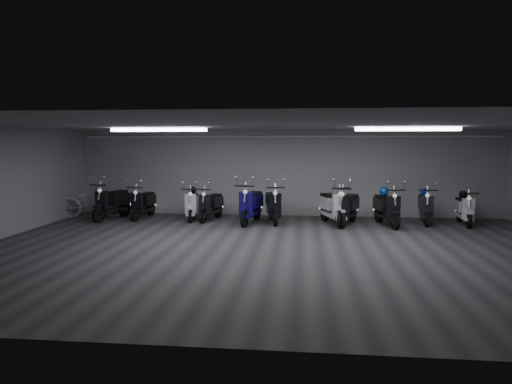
# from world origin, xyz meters

# --- Properties ---
(floor) EXTENTS (14.00, 10.00, 0.01)m
(floor) POSITION_xyz_m (0.00, 0.00, -0.01)
(floor) COLOR #333335
(floor) RESTS_ON ground
(ceiling) EXTENTS (14.00, 10.00, 0.01)m
(ceiling) POSITION_xyz_m (0.00, 0.00, 2.80)
(ceiling) COLOR gray
(ceiling) RESTS_ON ground
(back_wall) EXTENTS (14.00, 0.01, 2.80)m
(back_wall) POSITION_xyz_m (0.00, 5.00, 1.40)
(back_wall) COLOR #98989A
(back_wall) RESTS_ON ground
(front_wall) EXTENTS (14.00, 0.01, 2.80)m
(front_wall) POSITION_xyz_m (0.00, -5.00, 1.40)
(front_wall) COLOR #98989A
(front_wall) RESTS_ON ground
(fluor_strip_left) EXTENTS (2.40, 0.18, 0.08)m
(fluor_strip_left) POSITION_xyz_m (-3.00, 1.00, 2.74)
(fluor_strip_left) COLOR white
(fluor_strip_left) RESTS_ON ceiling
(fluor_strip_right) EXTENTS (2.40, 0.18, 0.08)m
(fluor_strip_right) POSITION_xyz_m (3.00, 1.00, 2.74)
(fluor_strip_right) COLOR white
(fluor_strip_right) RESTS_ON ceiling
(conduit) EXTENTS (13.60, 0.05, 0.05)m
(conduit) POSITION_xyz_m (0.00, 4.92, 2.62)
(conduit) COLOR white
(conduit) RESTS_ON back_wall
(scooter_0) EXTENTS (1.09, 2.02, 1.43)m
(scooter_0) POSITION_xyz_m (-5.40, 3.58, 0.72)
(scooter_0) COLOR black
(scooter_0) RESTS_ON floor
(scooter_1) EXTENTS (0.74, 1.80, 1.30)m
(scooter_1) POSITION_xyz_m (-4.50, 3.88, 0.65)
(scooter_1) COLOR black
(scooter_1) RESTS_ON floor
(scooter_2) EXTENTS (0.83, 1.78, 1.28)m
(scooter_2) POSITION_xyz_m (-2.88, 3.80, 0.64)
(scooter_2) COLOR silver
(scooter_2) RESTS_ON floor
(scooter_3) EXTENTS (0.94, 1.80, 1.28)m
(scooter_3) POSITION_xyz_m (-2.28, 3.77, 0.64)
(scooter_3) COLOR black
(scooter_3) RESTS_ON floor
(scooter_4) EXTENTS (1.00, 2.07, 1.48)m
(scooter_4) POSITION_xyz_m (-0.97, 3.39, 0.74)
(scooter_4) COLOR #150C63
(scooter_4) RESTS_ON floor
(scooter_5) EXTENTS (0.95, 1.95, 1.40)m
(scooter_5) POSITION_xyz_m (-0.32, 3.63, 0.70)
(scooter_5) COLOR black
(scooter_5) RESTS_ON floor
(scooter_6) EXTENTS (1.21, 2.03, 1.43)m
(scooter_6) POSITION_xyz_m (1.46, 3.39, 0.72)
(scooter_6) COLOR silver
(scooter_6) RESTS_ON floor
(scooter_7) EXTENTS (1.27, 1.99, 1.41)m
(scooter_7) POSITION_xyz_m (1.88, 3.37, 0.70)
(scooter_7) COLOR black
(scooter_7) RESTS_ON floor
(scooter_8) EXTENTS (0.99, 1.95, 1.38)m
(scooter_8) POSITION_xyz_m (3.02, 3.36, 0.69)
(scooter_8) COLOR black
(scooter_8) RESTS_ON floor
(scooter_9) EXTENTS (0.87, 1.85, 1.33)m
(scooter_9) POSITION_xyz_m (4.23, 3.87, 0.66)
(scooter_9) COLOR black
(scooter_9) RESTS_ON floor
(bicycle) EXTENTS (2.08, 1.16, 1.28)m
(bicycle) POSITION_xyz_m (-6.23, 3.93, 0.64)
(bicycle) COLOR silver
(bicycle) RESTS_ON floor
(scooter_10) EXTENTS (0.71, 1.71, 1.24)m
(scooter_10) POSITION_xyz_m (5.32, 3.76, 0.62)
(scooter_10) COLOR silver
(scooter_10) RESTS_ON floor
(helmet_0) EXTENTS (0.23, 0.23, 0.23)m
(helmet_0) POSITION_xyz_m (4.27, 4.11, 0.94)
(helmet_0) COLOR #0E17A0
(helmet_0) RESTS_ON scooter_9
(helmet_1) EXTENTS (0.24, 0.24, 0.24)m
(helmet_1) POSITION_xyz_m (5.34, 3.99, 0.89)
(helmet_1) COLOR black
(helmet_1) RESTS_ON scooter_10
(helmet_2) EXTENTS (0.25, 0.25, 0.25)m
(helmet_2) POSITION_xyz_m (-2.92, 4.04, 0.91)
(helmet_2) COLOR black
(helmet_2) RESTS_ON scooter_2
(helmet_3) EXTENTS (0.27, 0.27, 0.27)m
(helmet_3) POSITION_xyz_m (2.96, 3.61, 0.99)
(helmet_3) COLOR #0D3B92
(helmet_3) RESTS_ON scooter_8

